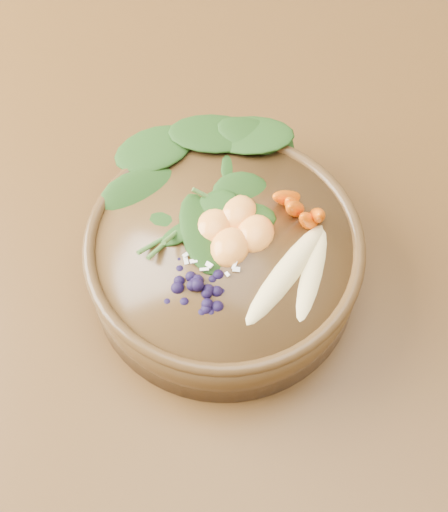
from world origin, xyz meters
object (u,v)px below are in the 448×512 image
(kale_heap, at_px, (214,171))
(banana_halves, at_px, (300,267))
(stoneware_bowl, at_px, (224,261))
(mandarin_cluster, at_px, (234,222))
(carrot_cluster, at_px, (306,185))
(blueberry_pile, at_px, (197,279))

(kale_heap, relative_size, banana_halves, 1.17)
(stoneware_bowl, xyz_separation_m, banana_halves, (0.08, -0.00, 0.05))
(mandarin_cluster, bearing_deg, banana_halves, -13.86)
(carrot_cluster, distance_m, banana_halves, 0.08)
(stoneware_bowl, bearing_deg, mandarin_cluster, 79.55)
(banana_halves, relative_size, blueberry_pile, 1.22)
(carrot_cluster, bearing_deg, kale_heap, -169.49)
(kale_heap, distance_m, blueberry_pile, 0.12)
(kale_heap, distance_m, mandarin_cluster, 0.06)
(stoneware_bowl, relative_size, blueberry_pile, 2.16)
(carrot_cluster, height_order, banana_halves, carrot_cluster)
(banana_halves, height_order, mandarin_cluster, mandarin_cluster)
(carrot_cluster, bearing_deg, blueberry_pile, -109.55)
(kale_heap, xyz_separation_m, blueberry_pile, (0.04, -0.11, -0.00))
(carrot_cluster, xyz_separation_m, banana_halves, (0.02, -0.07, -0.02))
(mandarin_cluster, height_order, blueberry_pile, blueberry_pile)
(kale_heap, bearing_deg, mandarin_cluster, -45.90)
(carrot_cluster, relative_size, mandarin_cluster, 0.87)
(kale_heap, height_order, carrot_cluster, carrot_cluster)
(banana_halves, distance_m, blueberry_pile, 0.09)
(stoneware_bowl, distance_m, carrot_cluster, 0.11)
(banana_halves, relative_size, mandarin_cluster, 1.77)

